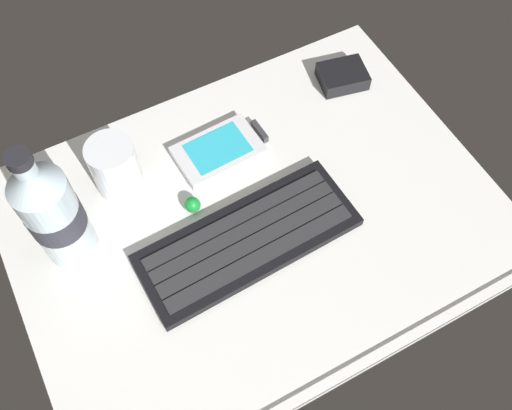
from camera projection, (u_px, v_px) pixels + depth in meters
ground_plane at (257, 221)px, 77.63cm from camera, size 64.00×48.00×2.80cm
keyboard at (248, 239)px, 74.23cm from camera, size 29.44×12.23×1.70cm
handheld_device at (222, 149)px, 81.42cm from camera, size 13.10×8.26×1.50cm
juice_cup at (116, 169)px, 76.00cm from camera, size 6.40×6.40×8.50cm
water_bottle at (53, 213)px, 66.81cm from camera, size 6.73×6.73×20.80cm
charger_block at (343, 76)px, 87.62cm from camera, size 8.01×6.93×2.40cm
trackball_mouse at (193, 205)px, 76.48cm from camera, size 2.20×2.20×2.20cm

